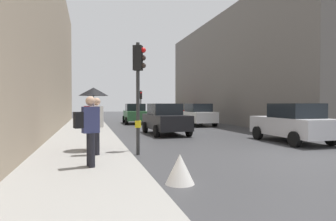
{
  "coord_description": "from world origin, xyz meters",
  "views": [
    {
      "loc": [
        -6.31,
        -7.81,
        1.74
      ],
      "look_at": [
        -1.31,
        10.73,
        1.31
      ],
      "focal_mm": 31.51,
      "sensor_mm": 36.0,
      "label": 1
    }
  ],
  "objects_px": {
    "car_dark_suv": "(165,119)",
    "car_yellow_taxi": "(159,111)",
    "car_white_compact": "(197,115)",
    "warning_sign_triangle": "(180,169)",
    "pedestrian_with_grey_backpack": "(89,127)",
    "traffic_light_near_right": "(139,78)",
    "traffic_light_far_median": "(141,100)",
    "car_silver_hatchback": "(293,123)",
    "pedestrian_with_umbrella": "(93,101)",
    "car_green_estate": "(135,114)",
    "pedestrian_with_black_backpack": "(95,122)",
    "car_red_sedan": "(171,112)"
  },
  "relations": [
    {
      "from": "car_green_estate",
      "to": "warning_sign_triangle",
      "type": "height_order",
      "value": "car_green_estate"
    },
    {
      "from": "traffic_light_far_median",
      "to": "warning_sign_triangle",
      "type": "relative_size",
      "value": 4.92
    },
    {
      "from": "car_silver_hatchback",
      "to": "traffic_light_far_median",
      "type": "bearing_deg",
      "value": 99.49
    },
    {
      "from": "car_red_sedan",
      "to": "pedestrian_with_grey_backpack",
      "type": "bearing_deg",
      "value": -110.55
    },
    {
      "from": "car_red_sedan",
      "to": "car_white_compact",
      "type": "height_order",
      "value": "same"
    },
    {
      "from": "car_yellow_taxi",
      "to": "car_white_compact",
      "type": "height_order",
      "value": "same"
    },
    {
      "from": "car_white_compact",
      "to": "warning_sign_triangle",
      "type": "distance_m",
      "value": 17.17
    },
    {
      "from": "car_yellow_taxi",
      "to": "car_silver_hatchback",
      "type": "bearing_deg",
      "value": -89.77
    },
    {
      "from": "car_white_compact",
      "to": "pedestrian_with_grey_backpack",
      "type": "height_order",
      "value": "pedestrian_with_grey_backpack"
    },
    {
      "from": "traffic_light_near_right",
      "to": "pedestrian_with_black_backpack",
      "type": "distance_m",
      "value": 2.13
    },
    {
      "from": "traffic_light_near_right",
      "to": "car_dark_suv",
      "type": "xyz_separation_m",
      "value": [
        2.61,
        6.4,
        -1.75
      ]
    },
    {
      "from": "traffic_light_near_right",
      "to": "pedestrian_with_umbrella",
      "type": "xyz_separation_m",
      "value": [
        -1.51,
        0.48,
        -0.79
      ]
    },
    {
      "from": "car_yellow_taxi",
      "to": "pedestrian_with_umbrella",
      "type": "bearing_deg",
      "value": -108.08
    },
    {
      "from": "car_dark_suv",
      "to": "warning_sign_triangle",
      "type": "height_order",
      "value": "car_dark_suv"
    },
    {
      "from": "car_silver_hatchback",
      "to": "car_green_estate",
      "type": "bearing_deg",
      "value": 108.51
    },
    {
      "from": "traffic_light_near_right",
      "to": "car_white_compact",
      "type": "distance_m",
      "value": 13.9
    },
    {
      "from": "car_silver_hatchback",
      "to": "pedestrian_with_umbrella",
      "type": "relative_size",
      "value": 1.97
    },
    {
      "from": "pedestrian_with_black_backpack",
      "to": "car_green_estate",
      "type": "bearing_deg",
      "value": 77.04
    },
    {
      "from": "traffic_light_far_median",
      "to": "car_dark_suv",
      "type": "relative_size",
      "value": 0.75
    },
    {
      "from": "traffic_light_far_median",
      "to": "car_dark_suv",
      "type": "distance_m",
      "value": 15.44
    },
    {
      "from": "traffic_light_far_median",
      "to": "car_yellow_taxi",
      "type": "height_order",
      "value": "traffic_light_far_median"
    },
    {
      "from": "car_dark_suv",
      "to": "traffic_light_near_right",
      "type": "bearing_deg",
      "value": -112.14
    },
    {
      "from": "pedestrian_with_black_backpack",
      "to": "pedestrian_with_grey_backpack",
      "type": "distance_m",
      "value": 1.8
    },
    {
      "from": "traffic_light_near_right",
      "to": "car_silver_hatchback",
      "type": "bearing_deg",
      "value": 10.98
    },
    {
      "from": "car_white_compact",
      "to": "pedestrian_with_umbrella",
      "type": "xyz_separation_m",
      "value": [
        -8.21,
        -11.57,
        0.96
      ]
    },
    {
      "from": "car_white_compact",
      "to": "warning_sign_triangle",
      "type": "relative_size",
      "value": 6.53
    },
    {
      "from": "traffic_light_near_right",
      "to": "car_dark_suv",
      "type": "distance_m",
      "value": 7.13
    },
    {
      "from": "traffic_light_far_median",
      "to": "car_dark_suv",
      "type": "bearing_deg",
      "value": -94.61
    },
    {
      "from": "car_yellow_taxi",
      "to": "car_white_compact",
      "type": "relative_size",
      "value": 1.0
    },
    {
      "from": "pedestrian_with_umbrella",
      "to": "car_silver_hatchback",
      "type": "bearing_deg",
      "value": 6.05
    },
    {
      "from": "car_silver_hatchback",
      "to": "pedestrian_with_grey_backpack",
      "type": "distance_m",
      "value": 9.63
    },
    {
      "from": "car_green_estate",
      "to": "pedestrian_with_black_backpack",
      "type": "bearing_deg",
      "value": -102.96
    },
    {
      "from": "traffic_light_far_median",
      "to": "pedestrian_with_grey_backpack",
      "type": "relative_size",
      "value": 1.81
    },
    {
      "from": "car_dark_suv",
      "to": "car_yellow_taxi",
      "type": "relative_size",
      "value": 1.0
    },
    {
      "from": "pedestrian_with_grey_backpack",
      "to": "car_green_estate",
      "type": "bearing_deg",
      "value": 77.69
    },
    {
      "from": "car_yellow_taxi",
      "to": "pedestrian_with_umbrella",
      "type": "xyz_separation_m",
      "value": [
        -8.65,
        -26.48,
        0.96
      ]
    },
    {
      "from": "car_dark_suv",
      "to": "pedestrian_with_umbrella",
      "type": "relative_size",
      "value": 1.99
    },
    {
      "from": "traffic_light_far_median",
      "to": "car_silver_hatchback",
      "type": "height_order",
      "value": "traffic_light_far_median"
    },
    {
      "from": "car_silver_hatchback",
      "to": "pedestrian_with_black_backpack",
      "type": "xyz_separation_m",
      "value": [
        -8.69,
        -1.93,
        0.29
      ]
    },
    {
      "from": "pedestrian_with_black_backpack",
      "to": "warning_sign_triangle",
      "type": "distance_m",
      "value": 3.84
    },
    {
      "from": "car_dark_suv",
      "to": "car_green_estate",
      "type": "bearing_deg",
      "value": 91.49
    },
    {
      "from": "car_red_sedan",
      "to": "pedestrian_with_black_backpack",
      "type": "height_order",
      "value": "pedestrian_with_black_backpack"
    },
    {
      "from": "warning_sign_triangle",
      "to": "car_silver_hatchback",
      "type": "bearing_deg",
      "value": 37.0
    },
    {
      "from": "car_yellow_taxi",
      "to": "pedestrian_with_grey_backpack",
      "type": "height_order",
      "value": "pedestrian_with_grey_backpack"
    },
    {
      "from": "car_green_estate",
      "to": "pedestrian_with_grey_backpack",
      "type": "relative_size",
      "value": 2.4
    },
    {
      "from": "car_red_sedan",
      "to": "car_green_estate",
      "type": "bearing_deg",
      "value": -134.27
    },
    {
      "from": "pedestrian_with_umbrella",
      "to": "car_green_estate",
      "type": "bearing_deg",
      "value": 76.03
    },
    {
      "from": "car_silver_hatchback",
      "to": "car_dark_suv",
      "type": "bearing_deg",
      "value": 132.85
    },
    {
      "from": "traffic_light_far_median",
      "to": "car_red_sedan",
      "type": "relative_size",
      "value": 0.76
    },
    {
      "from": "car_dark_suv",
      "to": "car_silver_hatchback",
      "type": "xyz_separation_m",
      "value": [
        4.64,
        -5.0,
        0.0
      ]
    }
  ]
}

